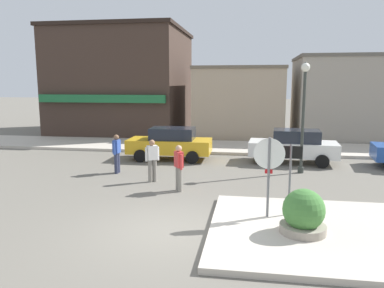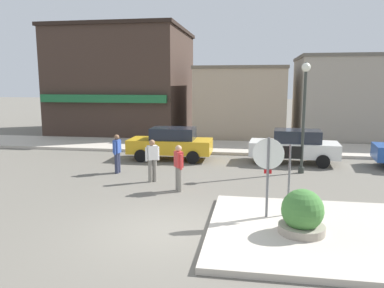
% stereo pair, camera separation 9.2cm
% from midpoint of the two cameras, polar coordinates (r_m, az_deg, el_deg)
% --- Properties ---
extents(ground_plane, '(160.00, 160.00, 0.00)m').
position_cam_midpoint_polar(ground_plane, '(9.73, -3.70, -13.10)').
color(ground_plane, '#6B665B').
extents(sidewalk_corner, '(6.40, 4.80, 0.15)m').
position_cam_midpoint_polar(sidewalk_corner, '(10.05, 21.54, -12.54)').
color(sidewalk_corner, beige).
rests_on(sidewalk_corner, ground).
extents(kerb_far, '(80.00, 4.00, 0.15)m').
position_cam_midpoint_polar(kerb_far, '(21.46, 3.50, -0.43)').
color(kerb_far, beige).
rests_on(kerb_far, ground).
extents(stop_sign, '(0.82, 0.07, 2.30)m').
position_cam_midpoint_polar(stop_sign, '(10.06, 11.37, -3.44)').
color(stop_sign, slate).
rests_on(stop_sign, ground).
extents(one_way_sign, '(0.60, 0.06, 2.10)m').
position_cam_midpoint_polar(one_way_sign, '(10.37, 14.48, -4.21)').
color(one_way_sign, slate).
rests_on(one_way_sign, ground).
extents(planter, '(1.10, 1.10, 1.23)m').
position_cam_midpoint_polar(planter, '(9.44, 16.33, -10.52)').
color(planter, gray).
rests_on(planter, ground).
extents(lamp_post, '(0.36, 0.36, 4.54)m').
position_cam_midpoint_polar(lamp_post, '(15.84, 16.52, 6.24)').
color(lamp_post, '#333833').
rests_on(lamp_post, ground).
extents(parked_car_nearest, '(4.02, 1.91, 1.56)m').
position_cam_midpoint_polar(parked_car_nearest, '(18.20, -3.45, 0.15)').
color(parked_car_nearest, gold).
rests_on(parked_car_nearest, ground).
extents(parked_car_second, '(4.12, 2.11, 1.56)m').
position_cam_midpoint_polar(parked_car_second, '(17.99, 15.09, -0.26)').
color(parked_car_second, white).
rests_on(parked_car_second, ground).
extents(pedestrian_crossing_near, '(0.38, 0.51, 1.61)m').
position_cam_midpoint_polar(pedestrian_crossing_near, '(12.85, -2.23, -3.45)').
color(pedestrian_crossing_near, gray).
rests_on(pedestrian_crossing_near, ground).
extents(pedestrian_crossing_far, '(0.24, 0.55, 1.61)m').
position_cam_midpoint_polar(pedestrian_crossing_far, '(15.72, -11.56, -1.27)').
color(pedestrian_crossing_far, '#2D334C').
rests_on(pedestrian_crossing_far, ground).
extents(pedestrian_kerb_side, '(0.50, 0.39, 1.61)m').
position_cam_midpoint_polar(pedestrian_kerb_side, '(14.12, -6.26, -2.33)').
color(pedestrian_kerb_side, gray).
rests_on(pedestrian_kerb_side, ground).
extents(building_corner_shop, '(9.17, 9.27, 7.58)m').
position_cam_midpoint_polar(building_corner_shop, '(29.06, -10.38, 9.35)').
color(building_corner_shop, '#3D2D26').
rests_on(building_corner_shop, ground).
extents(building_storefront_left_near, '(5.97, 6.15, 4.76)m').
position_cam_midpoint_polar(building_storefront_left_near, '(26.48, 7.09, 6.40)').
color(building_storefront_left_near, tan).
rests_on(building_storefront_left_near, ground).
extents(building_storefront_left_mid, '(6.16, 5.92, 5.42)m').
position_cam_midpoint_polar(building_storefront_left_mid, '(26.77, 21.87, 6.53)').
color(building_storefront_left_mid, '#9E9384').
rests_on(building_storefront_left_mid, ground).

